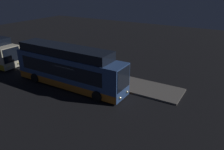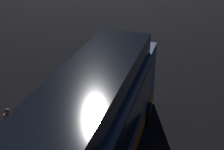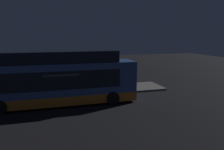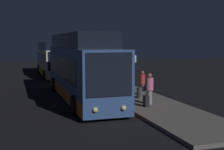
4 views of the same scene
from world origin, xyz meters
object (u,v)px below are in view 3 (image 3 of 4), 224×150
object	(u,v)px
bus_lead	(54,81)
passenger_waiting	(64,81)
suitcase	(102,87)
sign_post	(42,74)
passenger_boarding	(95,80)
trash_bin	(74,87)

from	to	relation	value
bus_lead	passenger_waiting	xyz separation A→B (m)	(0.97, 3.83, -0.83)
passenger_waiting	suitcase	bearing A→B (deg)	-38.88
suitcase	sign_post	world-z (taller)	sign_post
passenger_boarding	trash_bin	xyz separation A→B (m)	(-1.86, 0.26, -0.59)
passenger_boarding	suitcase	bearing A→B (deg)	-172.38
bus_lead	passenger_boarding	distance (m)	4.87
passenger_waiting	trash_bin	xyz separation A→B (m)	(0.87, -0.51, -0.53)
sign_post	bus_lead	bearing A→B (deg)	-75.97
bus_lead	passenger_waiting	distance (m)	4.04
bus_lead	sign_post	distance (m)	3.96
passenger_boarding	passenger_waiting	xyz separation A→B (m)	(-2.73, 0.77, -0.05)
passenger_waiting	suitcase	xyz separation A→B (m)	(3.31, -1.20, -0.56)
suitcase	trash_bin	xyz separation A→B (m)	(-2.44, 0.69, 0.03)
bus_lead	passenger_boarding	bearing A→B (deg)	39.56
trash_bin	sign_post	bearing A→B (deg)	169.55
bus_lead	trash_bin	world-z (taller)	bus_lead
trash_bin	suitcase	bearing A→B (deg)	-15.88
passenger_waiting	passenger_boarding	bearing A→B (deg)	-34.68
suitcase	trash_bin	size ratio (longest dim) A/B	1.27
suitcase	sign_post	size ratio (longest dim) A/B	0.33
bus_lead	sign_post	size ratio (longest dim) A/B	4.88
passenger_boarding	sign_post	distance (m)	4.78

